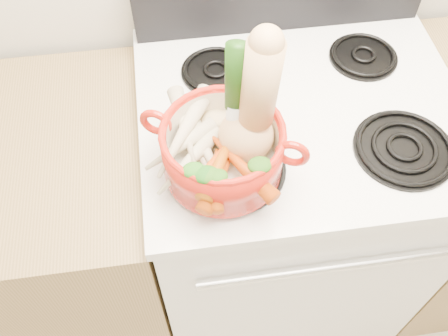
{
  "coord_description": "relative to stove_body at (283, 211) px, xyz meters",
  "views": [
    {
      "loc": [
        -0.3,
        0.63,
        1.83
      ],
      "look_at": [
        -0.22,
        1.22,
        1.0
      ],
      "focal_mm": 40.0,
      "sensor_mm": 36.0,
      "label": 1
    }
  ],
  "objects": [
    {
      "name": "stove_body",
      "position": [
        0.0,
        0.0,
        0.0
      ],
      "size": [
        0.76,
        0.65,
        0.92
      ],
      "primitive_type": "cube",
      "color": "white",
      "rests_on": "floor"
    },
    {
      "name": "cooktop",
      "position": [
        0.0,
        0.0,
        0.47
      ],
      "size": [
        0.78,
        0.67,
        0.03
      ],
      "primitive_type": "cube",
      "color": "silver",
      "rests_on": "stove_body"
    },
    {
      "name": "oven_handle",
      "position": [
        0.0,
        -0.34,
        0.32
      ],
      "size": [
        0.6,
        0.02,
        0.02
      ],
      "primitive_type": "cylinder",
      "rotation": [
        0.0,
        1.57,
        0.0
      ],
      "color": "silver",
      "rests_on": "stove_body"
    },
    {
      "name": "burner_front_left",
      "position": [
        -0.19,
        -0.16,
        0.5
      ],
      "size": [
        0.22,
        0.22,
        0.02
      ],
      "primitive_type": "cylinder",
      "color": "black",
      "rests_on": "cooktop"
    },
    {
      "name": "burner_front_right",
      "position": [
        0.19,
        -0.16,
        0.5
      ],
      "size": [
        0.22,
        0.22,
        0.02
      ],
      "primitive_type": "cylinder",
      "color": "black",
      "rests_on": "cooktop"
    },
    {
      "name": "burner_back_left",
      "position": [
        -0.19,
        0.14,
        0.5
      ],
      "size": [
        0.17,
        0.17,
        0.02
      ],
      "primitive_type": "cylinder",
      "color": "black",
      "rests_on": "cooktop"
    },
    {
      "name": "burner_back_right",
      "position": [
        0.19,
        0.14,
        0.5
      ],
      "size": [
        0.17,
        0.17,
        0.02
      ],
      "primitive_type": "cylinder",
      "color": "black",
      "rests_on": "cooktop"
    },
    {
      "name": "dutch_oven",
      "position": [
        -0.22,
        -0.16,
        0.57
      ],
      "size": [
        0.33,
        0.33,
        0.12
      ],
      "primitive_type": "cylinder",
      "rotation": [
        0.0,
        0.0,
        -0.42
      ],
      "color": "#B31B0F",
      "rests_on": "burner_front_left"
    },
    {
      "name": "pot_handle_left",
      "position": [
        -0.34,
        -0.11,
        0.61
      ],
      "size": [
        0.07,
        0.04,
        0.07
      ],
      "primitive_type": "torus",
      "rotation": [
        1.57,
        0.0,
        -0.42
      ],
      "color": "#B31B0F",
      "rests_on": "dutch_oven"
    },
    {
      "name": "pot_handle_right",
      "position": [
        -0.09,
        -0.22,
        0.61
      ],
      "size": [
        0.07,
        0.04,
        0.07
      ],
      "primitive_type": "torus",
      "rotation": [
        1.57,
        0.0,
        -0.42
      ],
      "color": "#B31B0F",
      "rests_on": "dutch_oven"
    },
    {
      "name": "squash",
      "position": [
        -0.14,
        -0.14,
        0.68
      ],
      "size": [
        0.16,
        0.16,
        0.3
      ],
      "primitive_type": null,
      "rotation": [
        0.0,
        0.05,
        -0.32
      ],
      "color": "#E4BA75",
      "rests_on": "dutch_oven"
    },
    {
      "name": "leek",
      "position": [
        -0.18,
        -0.13,
        0.67
      ],
      "size": [
        0.06,
        0.06,
        0.28
      ],
      "primitive_type": "cylinder",
      "rotation": [
        -0.03,
        0.0,
        -0.29
      ],
      "color": "beige",
      "rests_on": "dutch_oven"
    },
    {
      "name": "ginger",
      "position": [
        -0.22,
        -0.07,
        0.55
      ],
      "size": [
        0.09,
        0.08,
        0.04
      ],
      "primitive_type": "ellipsoid",
      "rotation": [
        0.0,
        0.0,
        -0.26
      ],
      "color": "tan",
      "rests_on": "dutch_oven"
    },
    {
      "name": "parsnip_0",
      "position": [
        -0.26,
        -0.13,
        0.55
      ],
      "size": [
        0.08,
        0.22,
        0.06
      ],
      "primitive_type": "cone",
      "rotation": [
        1.66,
        0.0,
        0.21
      ],
      "color": "beige",
      "rests_on": "dutch_oven"
    },
    {
      "name": "parsnip_1",
      "position": [
        -0.29,
        -0.17,
        0.56
      ],
      "size": [
        0.16,
        0.15,
        0.05
      ],
      "primitive_type": "cone",
      "rotation": [
        1.66,
        0.0,
        -0.83
      ],
      "color": "beige",
      "rests_on": "dutch_oven"
    },
    {
      "name": "parsnip_2",
      "position": [
        -0.25,
        -0.14,
        0.57
      ],
      "size": [
        0.08,
        0.18,
        0.05
      ],
      "primitive_type": "cone",
      "rotation": [
        1.66,
        0.0,
        0.27
      ],
      "color": "#F0E6C4",
      "rests_on": "dutch_oven"
    },
    {
      "name": "parsnip_3",
      "position": [
        -0.3,
        -0.14,
        0.57
      ],
      "size": [
        0.17,
        0.11,
        0.05
      ],
      "primitive_type": "cone",
      "rotation": [
        1.66,
        0.0,
        -1.09
      ],
      "color": "beige",
      "rests_on": "dutch_oven"
    },
    {
      "name": "parsnip_4",
      "position": [
        -0.29,
        -0.1,
        0.58
      ],
      "size": [
        0.06,
        0.19,
        0.05
      ],
      "primitive_type": "cone",
      "rotation": [
        1.66,
        0.0,
        0.12
      ],
      "color": "beige",
      "rests_on": "dutch_oven"
    },
    {
      "name": "parsnip_5",
      "position": [
        -0.29,
        -0.12,
        0.59
      ],
      "size": [
        0.16,
        0.21,
        0.06
      ],
      "primitive_type": "cone",
      "rotation": [
        1.66,
        0.0,
        -0.57
      ],
      "color": "beige",
      "rests_on": "dutch_oven"
    },
    {
      "name": "carrot_0",
      "position": [
        -0.23,
        -0.21,
        0.55
      ],
      "size": [
        0.12,
        0.17,
        0.05
      ],
      "primitive_type": "cone",
      "rotation": [
        1.66,
        0.0,
        -0.51
      ],
      "color": "#C74509",
      "rests_on": "dutch_oven"
    },
    {
      "name": "carrot_1",
      "position": [
        -0.24,
        -0.22,
        0.55
      ],
      "size": [
        0.05,
        0.15,
        0.04
      ],
      "primitive_type": "cone",
      "rotation": [
        1.66,
        0.0,
        -0.14
      ],
      "color": "#CC5E0A",
      "rests_on": "dutch_oven"
    },
    {
      "name": "carrot_2",
      "position": [
        -0.18,
        -0.21,
        0.57
      ],
      "size": [
        0.13,
        0.18,
        0.05
      ],
      "primitive_type": "cone",
      "rotation": [
        1.66,
        0.0,
        0.55
      ],
      "color": "#CC4C0A",
      "rests_on": "dutch_oven"
    },
    {
      "name": "carrot_3",
      "position": [
        -0.24,
        -0.2,
        0.57
      ],
      "size": [
        0.11,
        0.13,
        0.04
      ],
      "primitive_type": "cone",
      "rotation": [
        1.66,
        0.0,
        -0.67
      ],
      "color": "#DC450B",
      "rests_on": "dutch_oven"
    },
    {
      "name": "carrot_4",
      "position": [
        -0.22,
        -0.2,
        0.57
      ],
      "size": [
        0.12,
        0.18,
        0.05
      ],
      "primitive_type": "cone",
      "rotation": [
        1.66,
        0.0,
        -0.5
      ],
      "color": "#B85609",
      "rests_on": "dutch_oven"
    }
  ]
}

